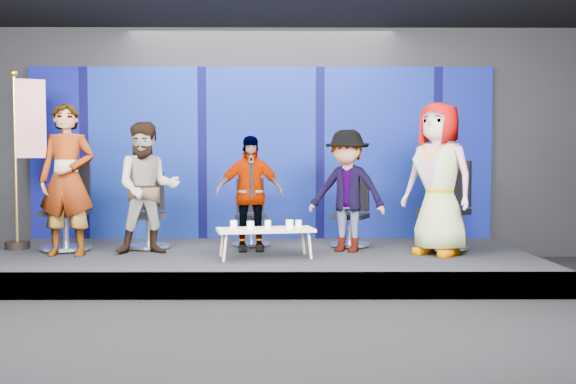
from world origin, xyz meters
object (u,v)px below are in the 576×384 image
(mug_a, at_px, (234,225))
(mug_b, at_px, (250,225))
(coffee_table, at_px, (265,231))
(mug_d, at_px, (290,224))
(chair_d, at_px, (351,223))
(mug_e, at_px, (299,224))
(panelist_e, at_px, (439,179))
(chair_c, at_px, (251,224))
(flag_stand, at_px, (25,154))
(panelist_a, at_px, (67,180))
(panelist_b, at_px, (147,188))
(panelist_c, at_px, (249,193))
(chair_e, at_px, (446,220))
(panelist_d, at_px, (347,191))
(chair_a, at_px, (67,221))
(mug_c, at_px, (268,224))
(chair_b, at_px, (149,223))

(mug_a, distance_m, mug_b, 0.23)
(coffee_table, height_order, mug_d, mug_d)
(chair_d, height_order, coffee_table, chair_d)
(coffee_table, distance_m, mug_e, 0.42)
(mug_a, distance_m, mug_d, 0.68)
(panelist_e, relative_size, mug_e, 20.48)
(chair_c, bearing_deg, flag_stand, 178.56)
(panelist_a, distance_m, panelist_b, 0.99)
(panelist_c, distance_m, mug_b, 0.82)
(chair_e, bearing_deg, chair_c, -144.40)
(panelist_a, xyz_separation_m, chair_e, (4.88, 0.52, -0.56))
(panelist_d, bearing_deg, panelist_a, -150.56)
(chair_c, distance_m, mug_d, 1.26)
(chair_a, relative_size, coffee_table, 0.94)
(mug_d, bearing_deg, mug_c, 151.65)
(panelist_a, bearing_deg, coffee_table, -1.81)
(mug_c, relative_size, mug_e, 0.97)
(panelist_e, bearing_deg, mug_a, -129.54)
(panelist_c, distance_m, chair_d, 1.51)
(panelist_b, xyz_separation_m, coffee_table, (1.51, -0.35, -0.51))
(mug_c, relative_size, mug_d, 0.84)
(chair_d, distance_m, mug_e, 1.20)
(panelist_b, xyz_separation_m, mug_d, (1.81, -0.39, -0.43))
(panelist_b, xyz_separation_m, mug_c, (1.54, -0.25, -0.43))
(chair_e, relative_size, mug_a, 11.69)
(panelist_a, bearing_deg, mug_d, -2.11)
(chair_a, height_order, flag_stand, flag_stand)
(flag_stand, bearing_deg, panelist_e, -27.21)
(panelist_c, relative_size, mug_c, 16.69)
(panelist_c, height_order, panelist_e, panelist_e)
(chair_d, xyz_separation_m, panelist_d, (-0.11, -0.49, 0.47))
(panelist_e, xyz_separation_m, coffee_table, (-2.18, -0.24, -0.63))
(chair_a, bearing_deg, panelist_c, 1.03)
(mug_e, bearing_deg, chair_b, 159.34)
(chair_a, distance_m, mug_c, 2.74)
(panelist_a, relative_size, chair_c, 2.03)
(chair_a, relative_size, panelist_a, 0.62)
(mug_b, bearing_deg, flag_stand, 162.65)
(chair_b, relative_size, chair_d, 1.06)
(chair_a, bearing_deg, mug_c, -9.29)
(chair_b, height_order, panelist_e, panelist_e)
(panelist_a, bearing_deg, mug_e, 0.56)
(panelist_c, bearing_deg, chair_a, 171.69)
(chair_c, height_order, flag_stand, flag_stand)
(chair_d, relative_size, mug_a, 9.67)
(chair_b, height_order, coffee_table, chair_b)
(mug_c, xyz_separation_m, flag_stand, (-3.28, 0.72, 0.87))
(panelist_e, bearing_deg, mug_c, -132.15)
(panelist_b, height_order, coffee_table, panelist_b)
(panelist_b, height_order, mug_a, panelist_b)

